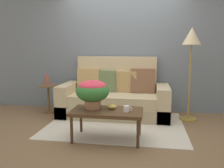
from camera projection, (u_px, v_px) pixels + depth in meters
ground_plane at (114, 128)px, 3.94m from camera, size 14.00×14.00×0.00m
wall_back at (123, 47)px, 4.99m from camera, size 6.40×0.12×2.70m
area_rug at (116, 124)px, 4.12m from camera, size 2.33×1.77×0.01m
couch at (115, 98)px, 4.68m from camera, size 2.11×0.93×1.15m
coffee_table at (107, 113)px, 3.40m from camera, size 1.02×0.56×0.44m
side_table at (48, 93)px, 4.86m from camera, size 0.38×0.38×0.58m
floor_lamp at (191, 44)px, 4.20m from camera, size 0.33×0.33×1.69m
potted_plant at (92, 91)px, 3.45m from camera, size 0.49×0.49×0.42m
coffee_mug at (127, 109)px, 3.30m from camera, size 0.13×0.08×0.09m
snack_bowl at (112, 107)px, 3.45m from camera, size 0.14×0.14×0.07m
table_vase at (47, 80)px, 4.82m from camera, size 0.10×0.10×0.23m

